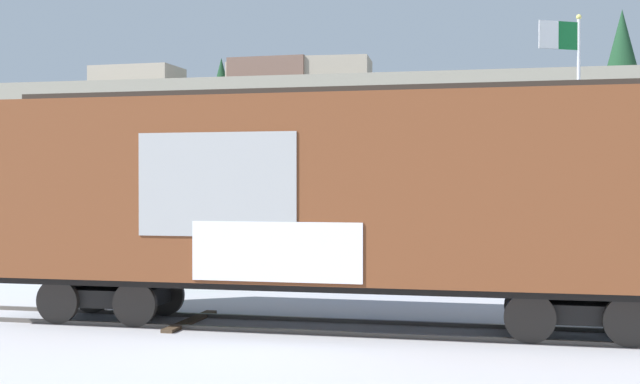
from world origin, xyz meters
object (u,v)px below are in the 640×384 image
at_px(freight_car, 330,193).
at_px(parked_car_black, 640,262).
at_px(parked_car_green, 200,251).
at_px(parked_car_blue, 404,256).
at_px(flagpole, 570,103).

xyz_separation_m(freight_car, parked_car_black, (6.89, 6.80, -1.87)).
distance_m(parked_car_green, parked_car_blue, 5.88).
xyz_separation_m(parked_car_green, parked_car_blue, (5.88, -0.04, -0.02)).
bearing_deg(parked_car_green, parked_car_black, 1.29).
bearing_deg(parked_car_black, parked_car_green, -178.71).
distance_m(freight_car, parked_car_blue, 6.78).
bearing_deg(freight_car, parked_car_black, 44.66).
height_order(freight_car, parked_car_blue, freight_car).
distance_m(freight_car, flagpole, 14.29).
bearing_deg(freight_car, flagpole, 66.40).
bearing_deg(parked_car_green, flagpole, 30.36).
height_order(flagpole, parked_car_black, flagpole).
bearing_deg(flagpole, parked_car_blue, -127.51).
height_order(flagpole, parked_car_blue, flagpole).
height_order(parked_car_green, parked_car_black, parked_car_green).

